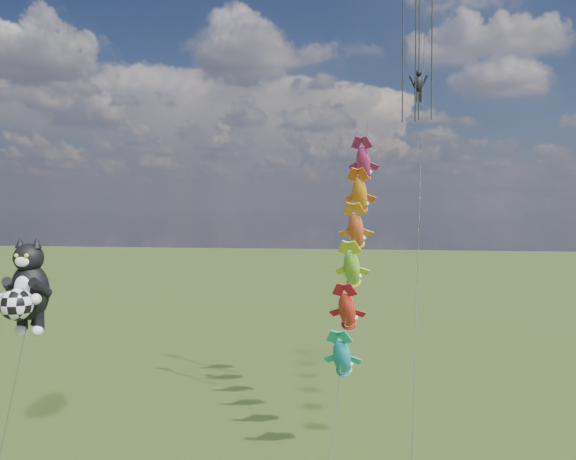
# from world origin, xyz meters

# --- Properties ---
(cat_kite_rig) EXTENTS (2.20, 3.95, 10.54)m
(cat_kite_rig) POSITION_xyz_m (-0.75, 2.59, 8.05)
(cat_kite_rig) COLOR brown
(cat_kite_rig) RESTS_ON ground
(fish_windsock_rig) EXTENTS (1.70, 15.93, 17.40)m
(fish_windsock_rig) POSITION_xyz_m (14.85, 8.23, 9.78)
(fish_windsock_rig) COLOR brown
(fish_windsock_rig) RESTS_ON ground
(parafoil_rig) EXTENTS (2.17, 17.51, 25.59)m
(parafoil_rig) POSITION_xyz_m (18.16, 7.83, 19.21)
(parafoil_rig) COLOR brown
(parafoil_rig) RESTS_ON ground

